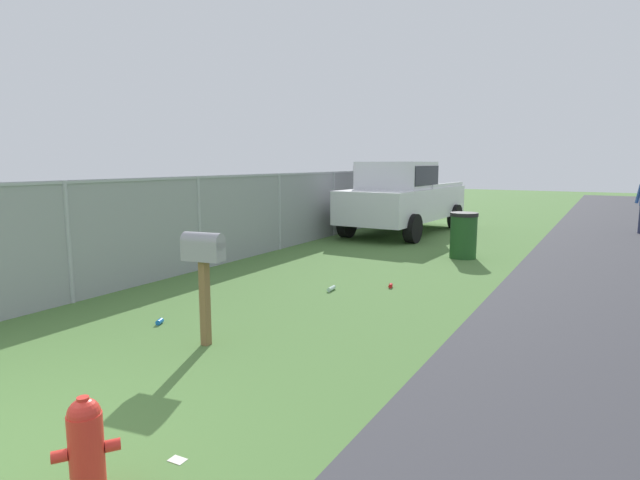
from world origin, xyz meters
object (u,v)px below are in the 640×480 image
object	(u,v)px
fire_hydrant	(87,453)
mailbox	(203,256)
pickup_truck	(402,196)
trash_bin	(463,235)

from	to	relation	value
fire_hydrant	mailbox	xyz separation A→B (m)	(2.48, 1.28, 0.70)
pickup_truck	trash_bin	bearing A→B (deg)	42.34
fire_hydrant	pickup_truck	xyz separation A→B (m)	(12.50, 2.69, 0.78)
fire_hydrant	mailbox	distance (m)	2.88
fire_hydrant	pickup_truck	size ratio (longest dim) A/B	0.13
trash_bin	pickup_truck	bearing A→B (deg)	39.73
fire_hydrant	trash_bin	xyz separation A→B (m)	(9.39, 0.11, 0.17)
fire_hydrant	trash_bin	bearing A→B (deg)	-53.45
fire_hydrant	mailbox	size ratio (longest dim) A/B	0.53
mailbox	pickup_truck	distance (m)	10.12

